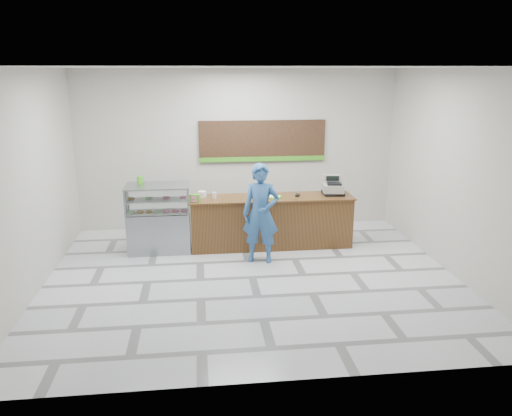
{
  "coord_description": "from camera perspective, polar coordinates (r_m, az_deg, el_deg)",
  "views": [
    {
      "loc": [
        -0.85,
        -7.94,
        3.47
      ],
      "look_at": [
        0.17,
        0.9,
        0.99
      ],
      "focal_mm": 35.0,
      "sensor_mm": 36.0,
      "label": 1
    }
  ],
  "objects": [
    {
      "name": "ceiling",
      "position": [
        7.98,
        -0.47,
        15.78
      ],
      "size": [
        7.0,
        7.0,
        0.0
      ],
      "primitive_type": "plane",
      "rotation": [
        3.14,
        0.0,
        0.0
      ],
      "color": "silver",
      "rests_on": "back_wall"
    },
    {
      "name": "promo_box",
      "position": [
        9.55,
        -6.96,
        1.12
      ],
      "size": [
        0.19,
        0.14,
        0.15
      ],
      "primitive_type": "cube",
      "rotation": [
        0.0,
        0.0,
        -0.12
      ],
      "color": "green",
      "rests_on": "sales_counter"
    },
    {
      "name": "cash_register",
      "position": [
        10.17,
        8.78,
        2.33
      ],
      "size": [
        0.46,
        0.47,
        0.38
      ],
      "rotation": [
        0.0,
        0.0,
        -0.15
      ],
      "color": "black",
      "rests_on": "sales_counter"
    },
    {
      "name": "donut_decal",
      "position": [
        9.8,
        1.82,
        1.16
      ],
      "size": [
        0.16,
        0.16,
        0.0
      ],
      "primitive_type": "cylinder",
      "color": "pink",
      "rests_on": "sales_counter"
    },
    {
      "name": "napkin_box",
      "position": [
        9.9,
        -6.2,
        1.57
      ],
      "size": [
        0.18,
        0.18,
        0.12
      ],
      "primitive_type": "cube",
      "rotation": [
        0.0,
        0.0,
        -0.35
      ],
      "color": "white",
      "rests_on": "sales_counter"
    },
    {
      "name": "back_wall",
      "position": [
        11.1,
        -2.11,
        6.64
      ],
      "size": [
        7.0,
        0.0,
        7.0
      ],
      "primitive_type": "plane",
      "rotation": [
        1.57,
        0.0,
        0.0
      ],
      "color": "beige",
      "rests_on": "floor"
    },
    {
      "name": "green_cup_right",
      "position": [
        10.01,
        -12.94,
        3.19
      ],
      "size": [
        0.08,
        0.08,
        0.13
      ],
      "primitive_type": "cylinder",
      "color": "green",
      "rests_on": "display_case"
    },
    {
      "name": "green_cup_left",
      "position": [
        9.94,
        -13.2,
        3.15
      ],
      "size": [
        0.09,
        0.09,
        0.15
      ],
      "primitive_type": "cylinder",
      "color": "green",
      "rests_on": "display_case"
    },
    {
      "name": "floor",
      "position": [
        8.7,
        -0.42,
        -7.93
      ],
      "size": [
        7.0,
        7.0,
        0.0
      ],
      "primitive_type": "plane",
      "color": "silver",
      "rests_on": "ground"
    },
    {
      "name": "sales_counter",
      "position": [
        10.03,
        1.75,
        -1.56
      ],
      "size": [
        3.26,
        0.76,
        1.03
      ],
      "color": "brown",
      "rests_on": "floor"
    },
    {
      "name": "straw_cup",
      "position": [
        9.78,
        -4.8,
        1.44
      ],
      "size": [
        0.08,
        0.08,
        0.12
      ],
      "primitive_type": "cylinder",
      "color": "silver",
      "rests_on": "sales_counter"
    },
    {
      "name": "card_terminal",
      "position": [
        9.98,
        4.77,
        1.47
      ],
      "size": [
        0.12,
        0.16,
        0.04
      ],
      "primitive_type": "cube",
      "rotation": [
        0.0,
        0.0,
        -0.38
      ],
      "color": "black",
      "rests_on": "sales_counter"
    },
    {
      "name": "display_case",
      "position": [
        9.92,
        -11.04,
        -1.09
      ],
      "size": [
        1.22,
        0.72,
        1.33
      ],
      "color": "gray",
      "rests_on": "floor"
    },
    {
      "name": "menu_board",
      "position": [
        11.09,
        0.75,
        7.6
      ],
      "size": [
        2.8,
        0.06,
        0.9
      ],
      "color": "black",
      "rests_on": "back_wall"
    },
    {
      "name": "customer",
      "position": [
        9.13,
        0.55,
        -0.63
      ],
      "size": [
        0.76,
        0.58,
        1.85
      ],
      "primitive_type": "imported",
      "rotation": [
        0.0,
        0.0,
        -0.23
      ],
      "color": "#2D5B95",
      "rests_on": "floor"
    },
    {
      "name": "serving_tray",
      "position": [
        9.86,
        1.87,
        1.29
      ],
      "size": [
        0.42,
        0.37,
        0.02
      ],
      "rotation": [
        0.0,
        0.0,
        -0.38
      ],
      "color": "#3EC90B",
      "rests_on": "sales_counter"
    }
  ]
}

